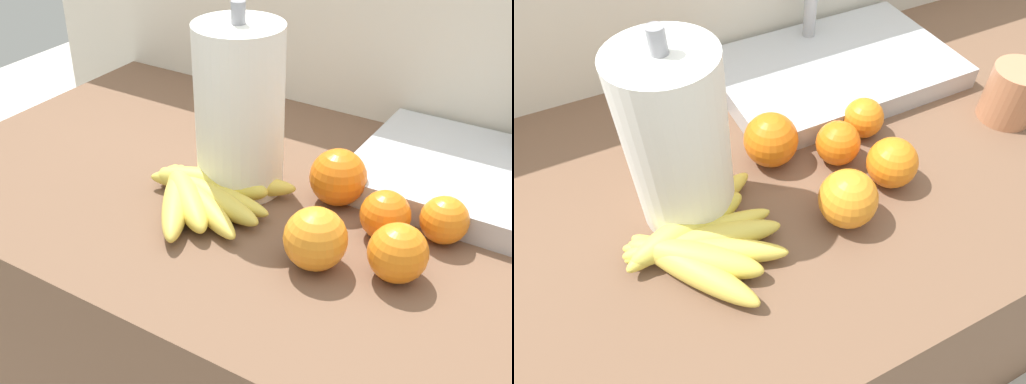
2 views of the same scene
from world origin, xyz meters
The scene contains 9 objects.
wall_back centered at (0.00, 0.35, 0.65)m, with size 1.80×0.06×1.30m, color silver.
banana_bunch centered at (-0.23, -0.08, 0.92)m, with size 0.22×0.23×0.04m.
orange_center centered at (-0.03, -0.12, 0.94)m, with size 0.08×0.08×0.08m, color orange.
orange_back_right centered at (0.07, -0.08, 0.94)m, with size 0.07×0.07×0.07m, color orange.
orange_right centered at (-0.07, 0.03, 0.94)m, with size 0.08×0.08×0.08m, color orange.
orange_front centered at (0.03, -0.01, 0.93)m, with size 0.07×0.07×0.07m, color orange.
orange_far_right centered at (0.09, 0.02, 0.93)m, with size 0.06×0.06×0.06m, color orange.
paper_towel_roll centered at (-0.21, 0.00, 1.02)m, with size 0.13×0.13×0.28m.
sink_basin centered at (0.13, 0.17, 0.92)m, with size 0.42×0.28×0.21m.
Camera 1 is at (0.25, -0.70, 1.41)m, focal length 44.97 mm.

